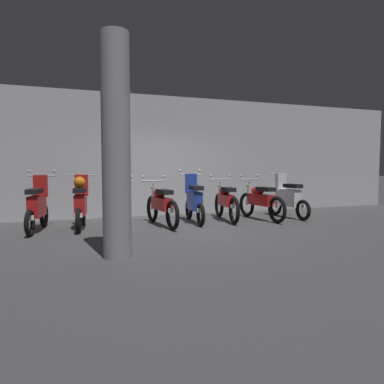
{
  "coord_description": "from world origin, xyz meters",
  "views": [
    {
      "loc": [
        -2.61,
        -7.42,
        1.36
      ],
      "look_at": [
        0.35,
        0.64,
        0.75
      ],
      "focal_mm": 33.77,
      "sensor_mm": 36.0,
      "label": 1
    }
  ],
  "objects_px": {
    "motorbike_slot_3": "(161,204)",
    "motorbike_slot_4": "(194,201)",
    "motorbike_slot_5": "(226,201)",
    "motorbike_slot_6": "(260,200)",
    "motorbike_slot_0": "(37,206)",
    "motorbike_slot_2": "(123,206)",
    "motorbike_slot_7": "(288,198)",
    "motorbike_slot_1": "(81,203)",
    "support_pillar": "(116,147)"
  },
  "relations": [
    {
      "from": "motorbike_slot_1",
      "to": "support_pillar",
      "type": "height_order",
      "value": "support_pillar"
    },
    {
      "from": "motorbike_slot_2",
      "to": "motorbike_slot_4",
      "type": "bearing_deg",
      "value": 5.75
    },
    {
      "from": "motorbike_slot_3",
      "to": "motorbike_slot_4",
      "type": "bearing_deg",
      "value": 13.44
    },
    {
      "from": "motorbike_slot_6",
      "to": "motorbike_slot_7",
      "type": "bearing_deg",
      "value": 5.13
    },
    {
      "from": "motorbike_slot_2",
      "to": "motorbike_slot_7",
      "type": "distance_m",
      "value": 4.38
    },
    {
      "from": "motorbike_slot_4",
      "to": "motorbike_slot_2",
      "type": "bearing_deg",
      "value": -174.25
    },
    {
      "from": "motorbike_slot_7",
      "to": "motorbike_slot_6",
      "type": "bearing_deg",
      "value": -174.87
    },
    {
      "from": "motorbike_slot_2",
      "to": "motorbike_slot_6",
      "type": "bearing_deg",
      "value": 0.17
    },
    {
      "from": "motorbike_slot_7",
      "to": "motorbike_slot_0",
      "type": "bearing_deg",
      "value": 178.94
    },
    {
      "from": "motorbike_slot_1",
      "to": "motorbike_slot_4",
      "type": "relative_size",
      "value": 1.0
    },
    {
      "from": "motorbike_slot_3",
      "to": "motorbike_slot_6",
      "type": "bearing_deg",
      "value": 0.98
    },
    {
      "from": "motorbike_slot_2",
      "to": "motorbike_slot_7",
      "type": "relative_size",
      "value": 1.16
    },
    {
      "from": "motorbike_slot_3",
      "to": "motorbike_slot_6",
      "type": "relative_size",
      "value": 1.0
    },
    {
      "from": "motorbike_slot_0",
      "to": "motorbike_slot_1",
      "type": "relative_size",
      "value": 0.99
    },
    {
      "from": "motorbike_slot_2",
      "to": "support_pillar",
      "type": "distance_m",
      "value": 2.88
    },
    {
      "from": "motorbike_slot_1",
      "to": "motorbike_slot_7",
      "type": "height_order",
      "value": "same"
    },
    {
      "from": "motorbike_slot_5",
      "to": "motorbike_slot_6",
      "type": "height_order",
      "value": "same"
    },
    {
      "from": "motorbike_slot_0",
      "to": "motorbike_slot_5",
      "type": "bearing_deg",
      "value": 0.27
    },
    {
      "from": "motorbike_slot_1",
      "to": "motorbike_slot_7",
      "type": "relative_size",
      "value": 1.0
    },
    {
      "from": "motorbike_slot_2",
      "to": "motorbike_slot_4",
      "type": "distance_m",
      "value": 1.77
    },
    {
      "from": "motorbike_slot_5",
      "to": "motorbike_slot_0",
      "type": "bearing_deg",
      "value": -179.73
    },
    {
      "from": "motorbike_slot_0",
      "to": "motorbike_slot_1",
      "type": "xyz_separation_m",
      "value": [
        0.87,
        0.02,
        0.04
      ]
    },
    {
      "from": "motorbike_slot_1",
      "to": "motorbike_slot_4",
      "type": "height_order",
      "value": "motorbike_slot_4"
    },
    {
      "from": "motorbike_slot_2",
      "to": "motorbike_slot_6",
      "type": "distance_m",
      "value": 3.5
    },
    {
      "from": "motorbike_slot_1",
      "to": "motorbike_slot_3",
      "type": "bearing_deg",
      "value": -8.44
    },
    {
      "from": "motorbike_slot_2",
      "to": "support_pillar",
      "type": "xyz_separation_m",
      "value": [
        -0.5,
        -2.59,
        1.16
      ]
    },
    {
      "from": "support_pillar",
      "to": "motorbike_slot_7",
      "type": "bearing_deg",
      "value": 28.79
    },
    {
      "from": "motorbike_slot_5",
      "to": "support_pillar",
      "type": "relative_size",
      "value": 0.59
    },
    {
      "from": "motorbike_slot_1",
      "to": "motorbike_slot_0",
      "type": "bearing_deg",
      "value": -178.52
    },
    {
      "from": "motorbike_slot_3",
      "to": "support_pillar",
      "type": "height_order",
      "value": "support_pillar"
    },
    {
      "from": "motorbike_slot_6",
      "to": "support_pillar",
      "type": "xyz_separation_m",
      "value": [
        -4.01,
        -2.6,
        1.16
      ]
    },
    {
      "from": "motorbike_slot_6",
      "to": "motorbike_slot_2",
      "type": "bearing_deg",
      "value": -179.83
    },
    {
      "from": "motorbike_slot_0",
      "to": "motorbike_slot_2",
      "type": "bearing_deg",
      "value": -6.61
    },
    {
      "from": "motorbike_slot_5",
      "to": "motorbike_slot_6",
      "type": "distance_m",
      "value": 0.9
    },
    {
      "from": "motorbike_slot_7",
      "to": "support_pillar",
      "type": "relative_size",
      "value": 0.51
    },
    {
      "from": "motorbike_slot_6",
      "to": "motorbike_slot_5",
      "type": "bearing_deg",
      "value": 166.29
    },
    {
      "from": "motorbike_slot_4",
      "to": "motorbike_slot_3",
      "type": "bearing_deg",
      "value": -166.56
    },
    {
      "from": "support_pillar",
      "to": "motorbike_slot_4",
      "type": "bearing_deg",
      "value": 50.8
    },
    {
      "from": "motorbike_slot_2",
      "to": "motorbike_slot_3",
      "type": "distance_m",
      "value": 0.87
    },
    {
      "from": "motorbike_slot_5",
      "to": "support_pillar",
      "type": "bearing_deg",
      "value": -138.07
    },
    {
      "from": "support_pillar",
      "to": "motorbike_slot_6",
      "type": "bearing_deg",
      "value": 33.03
    },
    {
      "from": "motorbike_slot_0",
      "to": "motorbike_slot_3",
      "type": "xyz_separation_m",
      "value": [
        2.62,
        -0.24,
        -0.04
      ]
    },
    {
      "from": "motorbike_slot_2",
      "to": "motorbike_slot_5",
      "type": "distance_m",
      "value": 2.64
    },
    {
      "from": "motorbike_slot_6",
      "to": "support_pillar",
      "type": "distance_m",
      "value": 4.92
    },
    {
      "from": "motorbike_slot_0",
      "to": "motorbike_slot_6",
      "type": "xyz_separation_m",
      "value": [
        5.25,
        -0.19,
        -0.04
      ]
    },
    {
      "from": "motorbike_slot_1",
      "to": "motorbike_slot_4",
      "type": "distance_m",
      "value": 2.63
    },
    {
      "from": "support_pillar",
      "to": "motorbike_slot_1",
      "type": "bearing_deg",
      "value": 97.5
    },
    {
      "from": "motorbike_slot_1",
      "to": "motorbike_slot_3",
      "type": "distance_m",
      "value": 1.77
    },
    {
      "from": "motorbike_slot_6",
      "to": "motorbike_slot_7",
      "type": "relative_size",
      "value": 1.16
    },
    {
      "from": "motorbike_slot_3",
      "to": "motorbike_slot_4",
      "type": "xyz_separation_m",
      "value": [
        0.88,
        0.21,
        0.04
      ]
    }
  ]
}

